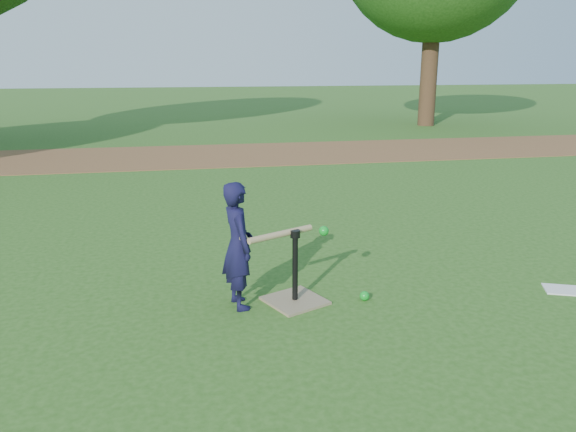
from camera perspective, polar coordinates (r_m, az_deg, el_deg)
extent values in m
plane|color=#285116|center=(4.74, 1.77, -8.25)|extent=(80.00, 80.00, 0.00)
cube|color=brown|center=(11.93, -6.24, 6.21)|extent=(24.00, 3.00, 0.01)
imported|color=black|center=(4.42, -5.11, -2.99)|extent=(0.31, 0.41, 1.02)
sphere|color=#0D9922|center=(4.71, 7.78, -8.04)|extent=(0.08, 0.08, 0.08)
cube|color=silver|center=(5.42, 26.13, -6.75)|extent=(0.37, 0.33, 0.01)
cube|color=#8B7658|center=(4.65, 0.71, -8.58)|extent=(0.57, 0.57, 0.02)
cylinder|color=black|center=(4.54, 0.73, -5.25)|extent=(0.05, 0.05, 0.55)
cylinder|color=black|center=(4.45, 0.74, -1.82)|extent=(0.08, 0.08, 0.06)
cylinder|color=tan|center=(4.41, -0.74, -1.85)|extent=(0.56, 0.31, 0.05)
sphere|color=tan|center=(4.33, -4.56, -2.23)|extent=(0.06, 0.06, 0.06)
sphere|color=#0D9922|center=(4.51, 3.66, -1.51)|extent=(0.08, 0.08, 0.08)
cylinder|color=#382316|center=(17.87, 14.15, 14.39)|extent=(0.50, 0.50, 3.42)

